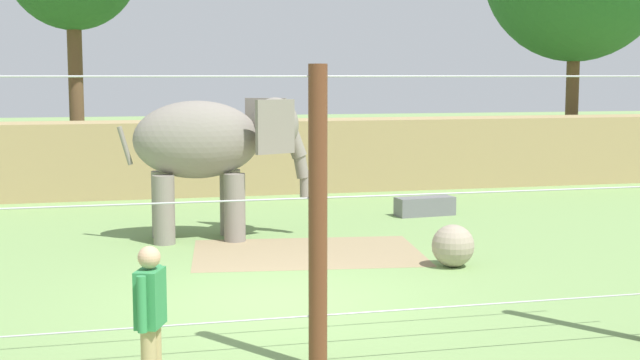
% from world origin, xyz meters
% --- Properties ---
extents(ground_plane, '(120.00, 120.00, 0.00)m').
position_xyz_m(ground_plane, '(0.00, 0.00, 0.00)').
color(ground_plane, '#759956').
extents(dirt_patch, '(4.58, 3.47, 0.01)m').
position_xyz_m(dirt_patch, '(1.22, 3.29, 0.00)').
color(dirt_patch, '#937F5B').
rests_on(dirt_patch, ground).
extents(embankment_wall, '(36.00, 1.80, 2.04)m').
position_xyz_m(embankment_wall, '(0.00, 12.09, 1.02)').
color(embankment_wall, tan).
rests_on(embankment_wall, ground).
extents(elephant, '(3.86, 1.62, 2.86)m').
position_xyz_m(elephant, '(-0.32, 5.14, 1.89)').
color(elephant, gray).
rests_on(elephant, ground).
extents(enrichment_ball, '(0.74, 0.74, 0.74)m').
position_xyz_m(enrichment_ball, '(3.40, 1.51, 0.37)').
color(enrichment_ball, gray).
rests_on(enrichment_ball, ground).
extents(cable_fence, '(9.30, 0.21, 3.42)m').
position_xyz_m(cable_fence, '(-0.04, -3.09, 1.72)').
color(cable_fence, brown).
rests_on(cable_fence, ground).
extents(zookeeper, '(0.34, 0.59, 1.67)m').
position_xyz_m(zookeeper, '(-2.02, -3.97, 0.93)').
color(zookeeper, tan).
rests_on(zookeeper, ground).
extents(feed_trough, '(1.44, 0.64, 0.44)m').
position_xyz_m(feed_trough, '(4.91, 6.89, 0.22)').
color(feed_trough, slate).
rests_on(feed_trough, ground).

